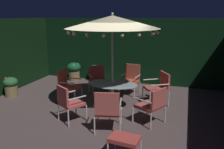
% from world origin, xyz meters
% --- Properties ---
extents(ground_plane, '(8.05, 6.51, 0.02)m').
position_xyz_m(ground_plane, '(0.00, 0.00, -0.01)').
color(ground_plane, '#554544').
extents(hedge_backdrop_rear, '(8.05, 0.30, 2.55)m').
position_xyz_m(hedge_backdrop_rear, '(0.00, 3.11, 1.28)').
color(hedge_backdrop_rear, black).
rests_on(hedge_backdrop_rear, ground_plane).
extents(patio_dining_table, '(1.47, 1.00, 0.75)m').
position_xyz_m(patio_dining_table, '(0.21, 0.19, 0.57)').
color(patio_dining_table, silver).
rests_on(patio_dining_table, ground_plane).
extents(patio_umbrella, '(2.62, 2.62, 2.75)m').
position_xyz_m(patio_umbrella, '(0.21, 0.19, 2.50)').
color(patio_umbrella, beige).
rests_on(patio_umbrella, ground_plane).
extents(patio_chair_north, '(0.58, 0.58, 1.04)m').
position_xyz_m(patio_chair_north, '(-1.25, 0.15, 0.60)').
color(patio_chair_north, silver).
rests_on(patio_chair_north, ground_plane).
extents(patio_chair_northeast, '(0.77, 0.77, 0.96)m').
position_xyz_m(patio_chair_northeast, '(-0.57, -1.04, 0.56)').
color(patio_chair_northeast, silver).
rests_on(patio_chair_northeast, ground_plane).
extents(patio_chair_east, '(0.74, 0.73, 1.02)m').
position_xyz_m(patio_chair_east, '(0.56, -1.24, 0.57)').
color(patio_chair_east, silver).
rests_on(patio_chair_east, ground_plane).
extents(patio_chair_southeast, '(0.83, 0.83, 0.95)m').
position_xyz_m(patio_chair_southeast, '(1.50, -0.52, 0.54)').
color(patio_chair_southeast, silver).
rests_on(patio_chair_southeast, ground_plane).
extents(patio_chair_south, '(0.87, 0.88, 0.98)m').
position_xyz_m(patio_chair_south, '(1.47, 0.94, 0.58)').
color(patio_chair_south, silver).
rests_on(patio_chair_south, ground_plane).
extents(patio_chair_southwest, '(0.66, 0.67, 1.02)m').
position_xyz_m(patio_chair_southwest, '(0.42, 1.64, 0.57)').
color(patio_chair_southwest, beige).
rests_on(patio_chair_southwest, ground_plane).
extents(patio_chair_west, '(0.80, 0.80, 0.95)m').
position_xyz_m(patio_chair_west, '(-0.69, 1.33, 0.56)').
color(patio_chair_west, silver).
rests_on(patio_chair_west, ground_plane).
extents(ottoman_footrest, '(0.61, 0.46, 0.42)m').
position_xyz_m(ottoman_footrest, '(1.20, -2.13, 0.37)').
color(ottoman_footrest, beige).
rests_on(ottoman_footrest, ground_plane).
extents(potted_plant_right_far, '(0.47, 0.47, 0.66)m').
position_xyz_m(potted_plant_right_far, '(-3.35, 0.09, 0.36)').
color(potted_plant_right_far, olive).
rests_on(potted_plant_right_far, ground_plane).
extents(potted_plant_right_near, '(0.57, 0.57, 0.75)m').
position_xyz_m(potted_plant_right_near, '(-2.26, 2.59, 0.41)').
color(potted_plant_right_near, olive).
rests_on(potted_plant_right_near, ground_plane).
extents(potted_plant_back_center, '(0.44, 0.44, 0.66)m').
position_xyz_m(potted_plant_back_center, '(-1.42, 2.77, 0.34)').
color(potted_plant_back_center, tan).
rests_on(potted_plant_back_center, ground_plane).
extents(potted_plant_back_right, '(0.45, 0.45, 0.61)m').
position_xyz_m(potted_plant_back_right, '(0.21, 2.52, 0.32)').
color(potted_plant_back_right, olive).
rests_on(potted_plant_back_right, ground_plane).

